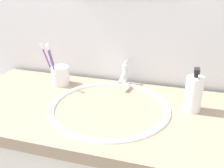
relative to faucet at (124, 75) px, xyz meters
The scene contains 8 objects.
tiled_wall_back 0.26m from the faucet, 104.00° to the left, with size 2.46×0.04×2.40m, color silver.
sink_basin 0.25m from the faucet, 90.00° to the right, with size 0.48×0.48×0.13m.
faucet is the anchor object (origin of this frame).
toothbrush_cup 0.30m from the faucet, 165.46° to the right, with size 0.08×0.08×0.09m, color white.
toothbrush_purple 0.36m from the faucet, 164.75° to the right, with size 0.06×0.04×0.20m.
toothbrush_red 0.35m from the faucet, 167.98° to the right, with size 0.06×0.02×0.19m.
toothbrush_blue 0.34m from the faucet, 158.66° to the right, with size 0.02×0.06×0.21m.
soap_dispenser 0.35m from the faucet, 27.60° to the right, with size 0.07×0.07×0.18m.
Camera 1 is at (0.28, -0.85, 1.39)m, focal length 40.93 mm.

